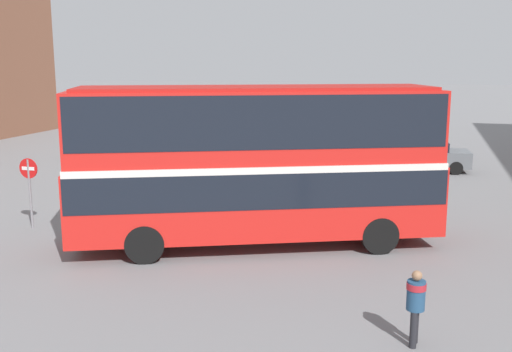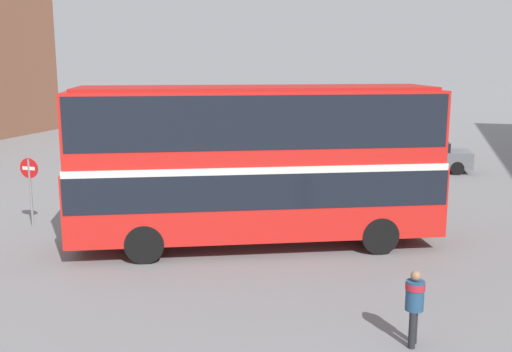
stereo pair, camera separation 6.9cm
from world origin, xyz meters
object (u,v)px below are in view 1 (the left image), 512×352
object	(u,v)px
parked_car_kerb_far	(142,140)
parked_car_side_street	(293,152)
pedestrian_foreground	(416,300)
parked_car_kerb_near	(428,156)
double_decker_bus	(256,156)
no_entry_sign	(29,181)

from	to	relation	value
parked_car_kerb_far	parked_car_side_street	xyz separation A→B (m)	(9.56, -1.76, -0.04)
pedestrian_foreground	parked_car_kerb_near	size ratio (longest dim) A/B	0.38
parked_car_kerb_near	parked_car_kerb_far	size ratio (longest dim) A/B	0.97
parked_car_kerb_near	parked_car_side_street	world-z (taller)	parked_car_kerb_near
pedestrian_foreground	parked_car_kerb_far	distance (m)	26.27
parked_car_kerb_far	parked_car_side_street	bearing A→B (deg)	-13.49
parked_car_kerb_near	parked_car_side_street	bearing A→B (deg)	177.79
parked_car_side_street	pedestrian_foreground	bearing A→B (deg)	118.71
pedestrian_foreground	parked_car_kerb_far	world-z (taller)	pedestrian_foreground
double_decker_bus	no_entry_sign	bearing A→B (deg)	158.27
no_entry_sign	parked_car_kerb_near	bearing A→B (deg)	48.28
parked_car_kerb_far	no_entry_sign	distance (m)	16.03
pedestrian_foreground	parked_car_kerb_near	distance (m)	19.44
parked_car_kerb_near	parked_car_kerb_far	xyz separation A→B (m)	(-16.40, 1.30, -0.01)
no_entry_sign	parked_car_side_street	bearing A→B (deg)	66.92
double_decker_bus	parked_car_kerb_far	distance (m)	19.29
parked_car_side_street	no_entry_sign	distance (m)	15.06
parked_car_kerb_far	no_entry_sign	world-z (taller)	no_entry_sign
double_decker_bus	parked_car_kerb_near	world-z (taller)	double_decker_bus
pedestrian_foreground	double_decker_bus	bearing A→B (deg)	-42.06
parked_car_side_street	no_entry_sign	world-z (taller)	no_entry_sign
pedestrian_foreground	parked_car_side_street	xyz separation A→B (m)	(-6.56, 18.99, -0.22)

